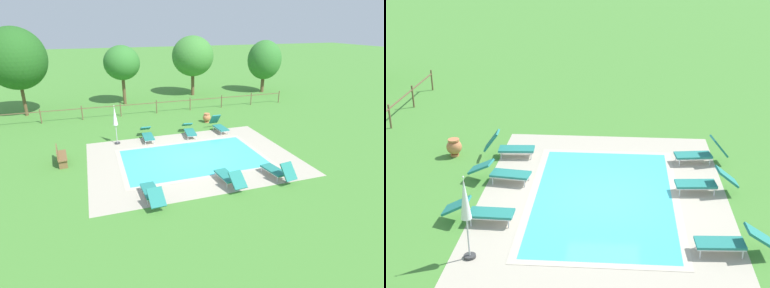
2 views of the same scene
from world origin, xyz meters
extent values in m
plane|color=#478433|center=(0.00, 0.00, 0.00)|extent=(160.00, 160.00, 0.00)
cube|color=#B2A893|center=(0.00, 0.00, 0.00)|extent=(10.69, 7.83, 0.01)
cube|color=#42CCD6|center=(0.00, 0.00, 0.01)|extent=(7.18, 4.32, 0.01)
cube|color=#C0B59F|center=(0.00, 2.28, 0.01)|extent=(7.66, 0.24, 0.01)
cube|color=#C0B59F|center=(0.00, -2.28, 0.01)|extent=(7.66, 0.24, 0.01)
cube|color=#C0B59F|center=(3.71, 0.00, 0.01)|extent=(0.24, 4.32, 0.01)
cube|color=#C0B59F|center=(-3.71, 0.00, 0.01)|extent=(0.24, 4.32, 0.01)
cube|color=#237A70|center=(0.60, -2.94, 0.32)|extent=(0.71, 1.35, 0.07)
cube|color=#237A70|center=(0.68, -3.92, 0.57)|extent=(0.66, 0.75, 0.57)
cube|color=silver|center=(0.60, -2.94, 0.26)|extent=(0.67, 1.32, 0.04)
cylinder|color=silver|center=(0.30, -2.41, 0.14)|extent=(0.04, 0.04, 0.28)
cylinder|color=silver|center=(0.80, -2.37, 0.14)|extent=(0.04, 0.04, 0.28)
cylinder|color=silver|center=(0.39, -3.51, 0.14)|extent=(0.04, 0.04, 0.28)
cylinder|color=silver|center=(0.90, -3.47, 0.14)|extent=(0.04, 0.04, 0.28)
cube|color=#237A70|center=(-2.90, -3.15, 0.32)|extent=(0.67, 1.33, 0.07)
cube|color=#237A70|center=(-2.84, -4.15, 0.54)|extent=(0.64, 0.77, 0.52)
cube|color=silver|center=(-2.90, -3.15, 0.26)|extent=(0.64, 1.30, 0.04)
cylinder|color=silver|center=(-3.18, -2.62, 0.14)|extent=(0.04, 0.04, 0.28)
cylinder|color=silver|center=(-2.67, -2.59, 0.14)|extent=(0.04, 0.04, 0.28)
cylinder|color=silver|center=(-3.12, -3.72, 0.14)|extent=(0.04, 0.04, 0.28)
cylinder|color=silver|center=(-2.61, -3.69, 0.14)|extent=(0.04, 0.04, 0.28)
cube|color=#237A70|center=(-1.76, 3.20, 0.32)|extent=(0.63, 1.31, 0.07)
cube|color=#237A70|center=(-1.74, 4.23, 0.51)|extent=(0.62, 0.80, 0.44)
cube|color=silver|center=(-1.76, 3.20, 0.26)|extent=(0.60, 1.29, 0.04)
cylinder|color=silver|center=(-1.52, 2.64, 0.14)|extent=(0.04, 0.04, 0.28)
cylinder|color=silver|center=(-2.03, 2.66, 0.14)|extent=(0.04, 0.04, 0.28)
cylinder|color=silver|center=(-1.49, 3.75, 0.14)|extent=(0.04, 0.04, 0.28)
cylinder|color=silver|center=(-2.00, 3.76, 0.14)|extent=(0.04, 0.04, 0.28)
cube|color=#237A70|center=(2.95, -3.13, 0.32)|extent=(0.78, 1.37, 0.07)
cube|color=#237A70|center=(3.08, -4.04, 0.64)|extent=(0.68, 0.67, 0.69)
cube|color=silver|center=(2.95, -3.13, 0.26)|extent=(0.74, 1.34, 0.04)
cylinder|color=silver|center=(2.62, -2.62, 0.14)|extent=(0.04, 0.04, 0.28)
cylinder|color=silver|center=(3.13, -2.55, 0.14)|extent=(0.04, 0.04, 0.28)
cylinder|color=silver|center=(2.78, -3.71, 0.14)|extent=(0.04, 0.04, 0.28)
cylinder|color=silver|center=(3.28, -3.64, 0.14)|extent=(0.04, 0.04, 0.28)
cube|color=#237A70|center=(3.06, 3.31, 0.32)|extent=(0.68, 1.33, 0.07)
cube|color=#237A70|center=(3.00, 4.22, 0.65)|extent=(0.63, 0.60, 0.71)
cube|color=silver|center=(3.06, 3.31, 0.26)|extent=(0.64, 1.31, 0.04)
cylinder|color=silver|center=(3.34, 2.78, 0.14)|extent=(0.04, 0.04, 0.28)
cylinder|color=silver|center=(2.83, 2.75, 0.14)|extent=(0.04, 0.04, 0.28)
cylinder|color=silver|center=(3.28, 3.88, 0.14)|extent=(0.04, 0.04, 0.28)
cylinder|color=silver|center=(2.77, 3.85, 0.14)|extent=(0.04, 0.04, 0.28)
cube|color=#237A70|center=(0.90, 3.14, 0.32)|extent=(0.76, 1.36, 0.07)
cube|color=#237A70|center=(1.02, 4.16, 0.50)|extent=(0.69, 0.86, 0.42)
cube|color=silver|center=(0.90, 3.14, 0.26)|extent=(0.72, 1.33, 0.04)
cylinder|color=silver|center=(1.08, 2.56, 0.14)|extent=(0.04, 0.04, 0.28)
cylinder|color=silver|center=(0.57, 2.62, 0.14)|extent=(0.04, 0.04, 0.28)
cylinder|color=silver|center=(1.22, 3.65, 0.14)|extent=(0.04, 0.04, 0.28)
cylinder|color=silver|center=(0.71, 3.72, 0.14)|extent=(0.04, 0.04, 0.28)
cylinder|color=#383838|center=(-3.59, 3.39, 0.04)|extent=(0.32, 0.32, 0.08)
cylinder|color=#B2B5B7|center=(-3.59, 3.39, 0.59)|extent=(0.04, 0.04, 1.18)
cone|color=white|center=(-3.59, 3.39, 1.75)|extent=(0.28, 0.28, 1.14)
sphere|color=white|center=(-3.59, 3.39, 2.34)|extent=(0.05, 0.05, 0.05)
cube|color=brown|center=(-6.50, 1.45, 0.44)|extent=(0.59, 1.54, 0.06)
cube|color=brown|center=(-6.70, 1.43, 0.67)|extent=(0.20, 1.50, 0.40)
cube|color=brown|center=(-6.57, 2.09, 0.21)|extent=(0.40, 0.10, 0.41)
cube|color=brown|center=(-6.44, 0.82, 0.21)|extent=(0.40, 0.10, 0.41)
cylinder|color=#C67547|center=(2.97, 5.64, 0.04)|extent=(0.31, 0.31, 0.08)
ellipsoid|color=#C67547|center=(2.97, 5.64, 0.36)|extent=(0.56, 0.56, 0.56)
cylinder|color=#C67547|center=(2.97, 5.64, 0.64)|extent=(0.42, 0.42, 0.06)
cylinder|color=brown|center=(-8.31, 9.13, 0.53)|extent=(0.08, 0.08, 1.05)
cylinder|color=brown|center=(-5.52, 9.13, 0.53)|extent=(0.08, 0.08, 1.05)
cylinder|color=brown|center=(-2.72, 9.13, 0.53)|extent=(0.08, 0.08, 1.05)
cylinder|color=brown|center=(0.07, 9.13, 0.53)|extent=(0.08, 0.08, 1.05)
cylinder|color=brown|center=(2.86, 9.13, 0.53)|extent=(0.08, 0.08, 1.05)
cylinder|color=brown|center=(5.65, 9.13, 0.53)|extent=(0.08, 0.08, 1.05)
cylinder|color=brown|center=(8.44, 9.13, 0.53)|extent=(0.08, 0.08, 1.05)
cylinder|color=brown|center=(11.23, 9.13, 0.53)|extent=(0.08, 0.08, 1.05)
cube|color=brown|center=(0.07, 9.13, 0.85)|extent=(22.33, 0.05, 0.05)
cylinder|color=brown|center=(4.88, 14.49, 1.17)|extent=(0.32, 0.32, 2.34)
ellipsoid|color=#3D7F33|center=(4.88, 14.49, 3.74)|extent=(3.96, 3.96, 3.74)
cylinder|color=brown|center=(-9.63, 11.73, 1.30)|extent=(0.24, 0.24, 2.59)
ellipsoid|color=#235B1E|center=(-9.63, 11.73, 4.27)|extent=(4.34, 4.34, 4.49)
cylinder|color=brown|center=(-1.95, 12.99, 1.24)|extent=(0.28, 0.28, 2.47)
ellipsoid|color=#33752D|center=(-1.95, 12.99, 3.55)|extent=(3.05, 3.05, 2.87)
cylinder|color=brown|center=(12.14, 13.56, 0.91)|extent=(0.34, 0.34, 1.81)
ellipsoid|color=#33752D|center=(12.14, 13.56, 3.24)|extent=(3.34, 3.34, 3.80)
camera|label=1|loc=(-4.75, -14.11, 6.71)|focal=28.70mm
camera|label=2|loc=(-15.73, -0.35, 8.29)|focal=52.22mm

